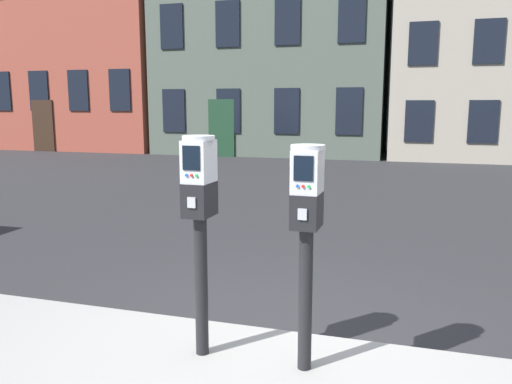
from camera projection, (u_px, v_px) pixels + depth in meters
ground_plane at (286, 360)px, 3.75m from camera, size 160.00×160.00×0.00m
parking_meter_near_kerb at (200, 207)px, 3.40m from camera, size 0.22×0.26×1.53m
parking_meter_twin_adjacent at (307, 218)px, 3.20m from camera, size 0.22×0.26×1.48m
townhouse_brick_corner at (281, 0)px, 20.69m from camera, size 8.72×6.94×12.22m
townhouse_cream_stone at (510, 17)px, 17.85m from camera, size 7.79×5.56×9.91m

